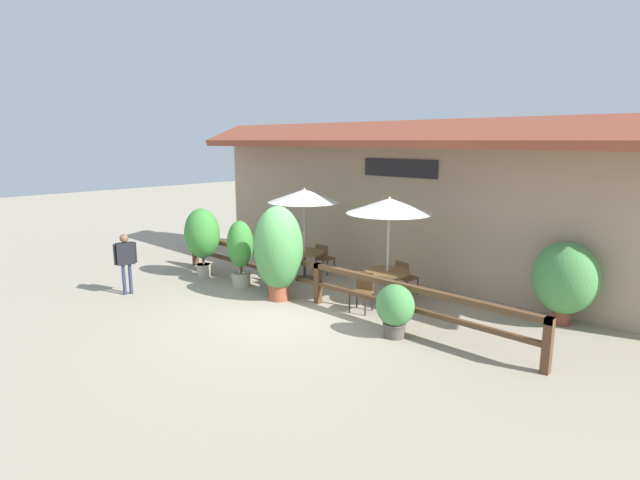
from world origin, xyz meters
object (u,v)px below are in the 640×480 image
Objects in this scene: chair_middle_wallside at (405,276)px; pedestrian at (125,256)px; dining_table_near at (305,257)px; potted_plant_broad_leaf at (278,250)px; chair_near_streetside at (282,267)px; potted_plant_small_flowering at (565,279)px; patio_umbrella_near at (304,196)px; dining_table_middle at (387,277)px; chair_near_wallside at (324,257)px; chair_middle_streetside at (362,290)px; patio_umbrella_middle at (389,206)px; potted_plant_tall_tropical at (395,308)px; potted_plant_corner_fern at (202,235)px; potted_plant_entrance_palm at (240,249)px.

chair_middle_wallside is 0.57× the size of pedestrian.
chair_middle_wallside reaches higher than dining_table_near.
pedestrian is at bearing -142.53° from potted_plant_broad_leaf.
potted_plant_small_flowering is at bearing 21.84° from chair_near_streetside.
patio_umbrella_near reaches higher than pedestrian.
dining_table_middle is (2.84, -0.12, -1.65)m from patio_umbrella_near.
chair_near_wallside is (-0.01, 0.77, -0.14)m from dining_table_near.
dining_table_near is 2.91m from chair_middle_streetside.
pedestrian is (-4.93, -3.03, 0.49)m from chair_middle_streetside.
patio_umbrella_middle is at bearing 101.59° from chair_middle_wallside.
patio_umbrella_middle reaches higher than dining_table_middle.
potted_plant_tall_tropical is at bearing -49.66° from patio_umbrella_middle.
chair_near_streetside is (-0.05, -0.76, -1.79)m from patio_umbrella_near.
potted_plant_small_flowering is at bearing 22.39° from dining_table_middle.
pedestrian is (-2.99, -2.29, -0.24)m from potted_plant_broad_leaf.
chair_near_streetside is 0.34× the size of patio_umbrella_middle.
potted_plant_small_flowering reaches higher than dining_table_near.
chair_near_wallside is at bearing 90.45° from patio_umbrella_near.
potted_plant_corner_fern reaches higher than chair_near_streetside.
patio_umbrella_middle is 6.44m from pedestrian.
potted_plant_corner_fern is at bearing -162.31° from dining_table_middle.
chair_near_streetside is 3.86m from pedestrian.
potted_plant_tall_tropical is (4.14, -1.65, -0.05)m from dining_table_near.
dining_table_near is 0.68× the size of pedestrian.
potted_plant_entrance_palm reaches higher than potted_plant_tall_tropical.
potted_plant_corner_fern reaches higher than chair_near_wallside.
pedestrian is at bearing 50.85° from chair_middle_wallside.
dining_table_near is 1.94m from potted_plant_broad_leaf.
potted_plant_corner_fern is (-2.23, -2.50, 0.69)m from chair_near_wallside.
potted_plant_broad_leaf reaches higher than potted_plant_small_flowering.
chair_near_streetside is at bearing -93.94° from dining_table_near.
chair_near_streetside is 1.44m from potted_plant_broad_leaf.
potted_plant_broad_leaf is 3.38m from potted_plant_tall_tropical.
potted_plant_entrance_palm is 7.51m from potted_plant_small_flowering.
potted_plant_entrance_palm is at bearing -157.40° from potted_plant_small_flowering.
chair_near_streetside is 0.57× the size of pedestrian.
chair_middle_wallside is 3.14m from potted_plant_broad_leaf.
dining_table_middle is 2.01m from potted_plant_tall_tropical.
potted_plant_small_flowering reaches higher than chair_middle_wallside.
patio_umbrella_near is at bearing 116.22° from potted_plant_broad_leaf.
chair_near_wallside is at bearing 108.75° from potted_plant_broad_leaf.
chair_near_streetside is at bearing -167.47° from patio_umbrella_middle.
potted_plant_corner_fern is at bearing -142.07° from dining_table_near.
patio_umbrella_near reaches higher than potted_plant_entrance_palm.
dining_table_middle is at bearing 69.78° from chair_middle_streetside.
patio_umbrella_middle is 1.11× the size of potted_plant_broad_leaf.
chair_middle_streetside reaches higher than dining_table_middle.
chair_middle_streetside is 1.57m from potted_plant_tall_tropical.
dining_table_near is at bearing 158.21° from potted_plant_tall_tropical.
patio_umbrella_middle reaches higher than chair_middle_wallside.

